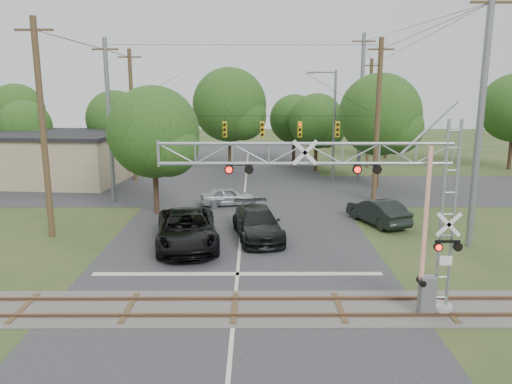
{
  "coord_description": "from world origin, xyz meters",
  "views": [
    {
      "loc": [
        0.76,
        -15.56,
        8.34
      ],
      "look_at": [
        0.84,
        7.5,
        3.35
      ],
      "focal_mm": 35.0,
      "sensor_mm": 36.0,
      "label": 1
    }
  ],
  "objects_px": {
    "commercial_building": "(20,157)",
    "streetlight": "(332,120)",
    "crossing_gantry": "(361,197)",
    "traffic_signal_span": "(256,123)",
    "sedan_silver": "(228,196)",
    "car_dark": "(257,223)",
    "pickup_black": "(187,229)"
  },
  "relations": [
    {
      "from": "crossing_gantry",
      "to": "sedan_silver",
      "type": "relative_size",
      "value": 2.77
    },
    {
      "from": "traffic_signal_span",
      "to": "sedan_silver",
      "type": "bearing_deg",
      "value": -145.2
    },
    {
      "from": "traffic_signal_span",
      "to": "sedan_silver",
      "type": "distance_m",
      "value": 5.55
    },
    {
      "from": "crossing_gantry",
      "to": "traffic_signal_span",
      "type": "relative_size",
      "value": 0.56
    },
    {
      "from": "crossing_gantry",
      "to": "sedan_silver",
      "type": "height_order",
      "value": "crossing_gantry"
    },
    {
      "from": "pickup_black",
      "to": "sedan_silver",
      "type": "bearing_deg",
      "value": 70.96
    },
    {
      "from": "crossing_gantry",
      "to": "commercial_building",
      "type": "bearing_deg",
      "value": 132.94
    },
    {
      "from": "crossing_gantry",
      "to": "car_dark",
      "type": "bearing_deg",
      "value": 111.09
    },
    {
      "from": "crossing_gantry",
      "to": "commercial_building",
      "type": "height_order",
      "value": "crossing_gantry"
    },
    {
      "from": "traffic_signal_span",
      "to": "streetlight",
      "type": "bearing_deg",
      "value": 49.32
    },
    {
      "from": "crossing_gantry",
      "to": "commercial_building",
      "type": "distance_m",
      "value": 35.78
    },
    {
      "from": "crossing_gantry",
      "to": "car_dark",
      "type": "height_order",
      "value": "crossing_gantry"
    },
    {
      "from": "pickup_black",
      "to": "commercial_building",
      "type": "relative_size",
      "value": 0.35
    },
    {
      "from": "car_dark",
      "to": "sedan_silver",
      "type": "xyz_separation_m",
      "value": [
        -2.02,
        7.63,
        -0.16
      ]
    },
    {
      "from": "sedan_silver",
      "to": "commercial_building",
      "type": "xyz_separation_m",
      "value": [
        -18.71,
        9.16,
        1.49
      ]
    },
    {
      "from": "crossing_gantry",
      "to": "pickup_black",
      "type": "xyz_separation_m",
      "value": [
        -7.31,
        7.89,
        -3.52
      ]
    },
    {
      "from": "sedan_silver",
      "to": "traffic_signal_span",
      "type": "bearing_deg",
      "value": -66.71
    },
    {
      "from": "commercial_building",
      "to": "crossing_gantry",
      "type": "bearing_deg",
      "value": -41.62
    },
    {
      "from": "commercial_building",
      "to": "streetlight",
      "type": "distance_m",
      "value": 27.45
    },
    {
      "from": "sedan_silver",
      "to": "streetlight",
      "type": "xyz_separation_m",
      "value": [
        8.55,
        9.02,
        4.68
      ]
    },
    {
      "from": "traffic_signal_span",
      "to": "commercial_building",
      "type": "height_order",
      "value": "traffic_signal_span"
    },
    {
      "from": "car_dark",
      "to": "streetlight",
      "type": "xyz_separation_m",
      "value": [
        6.54,
        16.64,
        4.52
      ]
    },
    {
      "from": "car_dark",
      "to": "sedan_silver",
      "type": "relative_size",
      "value": 1.46
    },
    {
      "from": "commercial_building",
      "to": "streetlight",
      "type": "bearing_deg",
      "value": 5.13
    },
    {
      "from": "traffic_signal_span",
      "to": "commercial_building",
      "type": "relative_size",
      "value": 1.01
    },
    {
      "from": "traffic_signal_span",
      "to": "commercial_building",
      "type": "distance_m",
      "value": 22.39
    },
    {
      "from": "crossing_gantry",
      "to": "traffic_signal_span",
      "type": "bearing_deg",
      "value": 101.18
    },
    {
      "from": "car_dark",
      "to": "sedan_silver",
      "type": "distance_m",
      "value": 7.89
    },
    {
      "from": "pickup_black",
      "to": "car_dark",
      "type": "distance_m",
      "value": 3.98
    },
    {
      "from": "pickup_black",
      "to": "sedan_silver",
      "type": "relative_size",
      "value": 1.71
    },
    {
      "from": "traffic_signal_span",
      "to": "pickup_black",
      "type": "distance_m",
      "value": 12.06
    },
    {
      "from": "pickup_black",
      "to": "streetlight",
      "type": "height_order",
      "value": "streetlight"
    }
  ]
}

